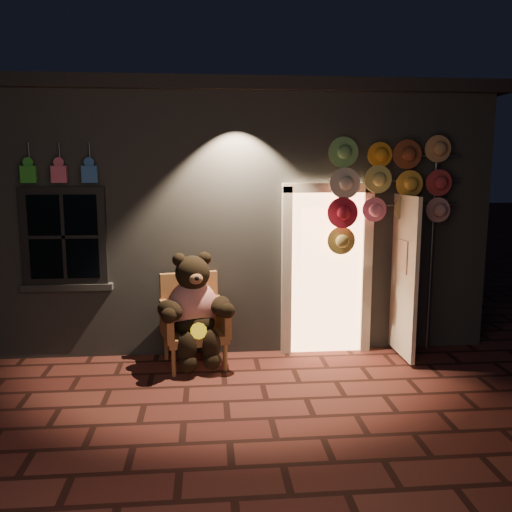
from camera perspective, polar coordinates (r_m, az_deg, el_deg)
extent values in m
plane|color=#5D2B23|center=(5.78, -3.16, -15.04)|extent=(60.00, 60.00, 0.00)
cube|color=slate|center=(9.29, -4.14, 4.78)|extent=(7.00, 5.00, 3.30)
cube|color=black|center=(9.32, -4.27, 15.44)|extent=(7.30, 5.30, 0.16)
cube|color=black|center=(6.99, -19.49, 1.95)|extent=(1.00, 0.10, 1.20)
cube|color=black|center=(6.96, -19.55, 1.92)|extent=(0.82, 0.06, 1.02)
cube|color=slate|center=(7.09, -19.22, -3.10)|extent=(1.10, 0.14, 0.08)
cube|color=#FFB272|center=(7.04, 7.38, -1.67)|extent=(0.92, 0.10, 2.10)
cube|color=beige|center=(6.91, 3.23, -1.82)|extent=(0.12, 0.12, 2.20)
cube|color=beige|center=(7.13, 11.53, -1.64)|extent=(0.12, 0.12, 2.20)
cube|color=beige|center=(6.88, 7.64, 7.14)|extent=(1.16, 0.12, 0.12)
cube|color=beige|center=(6.94, 15.34, -2.09)|extent=(0.05, 0.80, 2.00)
cube|color=green|center=(6.96, -22.81, 7.93)|extent=(0.18, 0.07, 0.20)
cylinder|color=#59595E|center=(7.02, -22.79, 9.98)|extent=(0.02, 0.02, 0.25)
cube|color=#C7526D|center=(6.86, -20.00, 8.08)|extent=(0.18, 0.07, 0.20)
cylinder|color=#59595E|center=(6.92, -19.99, 10.16)|extent=(0.02, 0.02, 0.25)
cube|color=#2E5CA1|center=(6.78, -17.11, 8.22)|extent=(0.18, 0.07, 0.20)
cylinder|color=#59595E|center=(6.84, -17.11, 10.32)|extent=(0.02, 0.02, 0.25)
cube|color=#A86C41|center=(6.66, -6.48, -8.26)|extent=(0.84, 0.80, 0.10)
cube|color=#A86C41|center=(6.85, -7.05, -4.66)|extent=(0.72, 0.24, 0.71)
cube|color=#A86C41|center=(6.53, -9.40, -6.82)|extent=(0.21, 0.62, 0.41)
cube|color=#A86C41|center=(6.65, -3.62, -6.40)|extent=(0.21, 0.62, 0.41)
cylinder|color=#A86C41|center=(6.41, -8.66, -11.03)|extent=(0.05, 0.05, 0.33)
cylinder|color=#A86C41|center=(6.53, -3.26, -10.56)|extent=(0.05, 0.05, 0.33)
cylinder|color=#A86C41|center=(6.95, -9.44, -9.44)|extent=(0.05, 0.05, 0.33)
cylinder|color=#A86C41|center=(7.05, -4.45, -9.04)|extent=(0.05, 0.05, 0.33)
ellipsoid|color=red|center=(6.60, -6.70, -5.29)|extent=(0.70, 0.61, 0.64)
ellipsoid|color=black|center=(6.58, -6.55, -7.03)|extent=(0.58, 0.53, 0.30)
sphere|color=black|center=(6.46, -6.69, -1.77)|extent=(0.49, 0.49, 0.41)
sphere|color=black|center=(6.43, -8.10, -0.39)|extent=(0.16, 0.16, 0.16)
sphere|color=black|center=(6.49, -5.45, -0.25)|extent=(0.16, 0.16, 0.16)
ellipsoid|color=#8D5F40|center=(6.29, -6.35, -2.40)|extent=(0.18, 0.15, 0.13)
ellipsoid|color=black|center=(6.35, -9.07, -5.67)|extent=(0.42, 0.48, 0.23)
ellipsoid|color=black|center=(6.47, -3.70, -5.30)|extent=(0.28, 0.45, 0.23)
ellipsoid|color=black|center=(6.37, -7.31, -9.64)|extent=(0.23, 0.23, 0.40)
ellipsoid|color=black|center=(6.42, -4.76, -9.43)|extent=(0.23, 0.23, 0.40)
sphere|color=black|center=(6.37, -7.19, -11.16)|extent=(0.22, 0.22, 0.22)
sphere|color=black|center=(6.43, -4.63, -10.94)|extent=(0.22, 0.22, 0.22)
cylinder|color=yellow|center=(6.33, -6.06, -7.84)|extent=(0.21, 0.12, 0.19)
cylinder|color=#59595E|center=(7.31, 18.02, 0.83)|extent=(0.04, 0.04, 2.72)
cylinder|color=#59595E|center=(7.10, 16.28, 10.06)|extent=(1.21, 0.03, 0.03)
cylinder|color=#59595E|center=(7.11, 16.17, 7.63)|extent=(1.21, 0.03, 0.03)
cylinder|color=#59595E|center=(7.12, 16.06, 5.20)|extent=(1.21, 0.03, 0.03)
cylinder|color=#6BA85D|center=(6.77, 9.24, 10.79)|extent=(0.34, 0.11, 0.35)
cylinder|color=orange|center=(6.86, 12.63, 10.67)|extent=(0.34, 0.11, 0.35)
cylinder|color=brown|center=(6.96, 15.92, 10.52)|extent=(0.34, 0.11, 0.35)
cylinder|color=tan|center=(7.17, 18.81, 10.34)|extent=(0.34, 0.11, 0.35)
cylinder|color=beige|center=(6.74, 9.23, 7.80)|extent=(0.34, 0.11, 0.35)
cylinder|color=#D5CA68|center=(6.83, 12.60, 7.72)|extent=(0.34, 0.11, 0.35)
cylinder|color=yellow|center=(7.02, 15.62, 7.63)|extent=(0.34, 0.11, 0.35)
cylinder|color=#C1373A|center=(7.14, 18.75, 7.51)|extent=(0.34, 0.11, 0.35)
cylinder|color=#B61B30|center=(6.73, 9.21, 4.79)|extent=(0.34, 0.11, 0.35)
cylinder|color=pink|center=(6.90, 12.35, 4.81)|extent=(0.34, 0.11, 0.35)
cylinder|color=tan|center=(7.00, 15.58, 4.74)|extent=(0.34, 0.11, 0.35)
cylinder|color=tan|center=(7.13, 18.70, 4.67)|extent=(0.34, 0.11, 0.35)
cylinder|color=#A59040|center=(6.83, 9.01, 1.88)|extent=(0.34, 0.11, 0.35)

